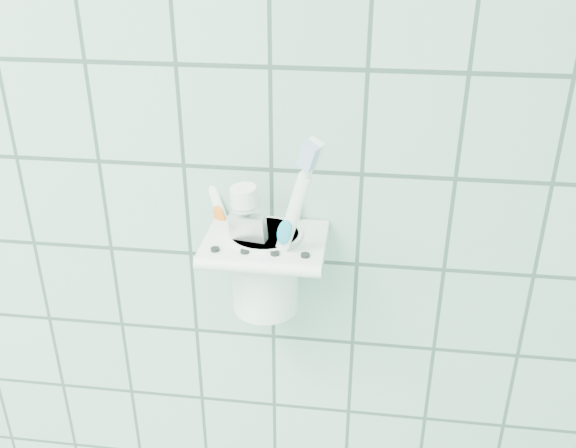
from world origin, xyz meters
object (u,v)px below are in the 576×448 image
at_px(holder_bracket, 266,245).
at_px(toothpaste_tube, 255,237).
at_px(toothbrush_orange, 263,212).
at_px(toothbrush_blue, 279,216).
at_px(toothbrush_pink, 246,223).
at_px(cup, 265,267).

xyz_separation_m(holder_bracket, toothpaste_tube, (-0.01, -0.00, 0.01)).
bearing_deg(holder_bracket, toothbrush_orange, -111.42).
bearing_deg(toothbrush_blue, toothbrush_pink, -164.09).
height_order(holder_bracket, toothpaste_tube, toothpaste_tube).
xyz_separation_m(holder_bracket, toothbrush_blue, (0.01, 0.01, 0.03)).
relative_size(toothbrush_blue, toothbrush_orange, 0.89).
xyz_separation_m(cup, toothbrush_orange, (-0.00, -0.01, 0.07)).
bearing_deg(toothpaste_tube, cup, 53.89).
relative_size(toothbrush_pink, toothbrush_orange, 0.82).
xyz_separation_m(cup, toothpaste_tube, (-0.01, -0.01, 0.04)).
bearing_deg(cup, toothpaste_tube, -135.88).
height_order(holder_bracket, toothbrush_pink, toothbrush_pink).
bearing_deg(cup, holder_bracket, -66.59).
bearing_deg(toothbrush_orange, toothpaste_tube, -156.91).
distance_m(toothbrush_blue, toothpaste_tube, 0.03).
relative_size(cup, toothpaste_tube, 0.63).
height_order(toothbrush_blue, toothpaste_tube, toothbrush_blue).
relative_size(toothbrush_pink, toothbrush_blue, 0.92).
height_order(holder_bracket, cup, same).
distance_m(toothbrush_pink, toothbrush_blue, 0.03).
height_order(cup, toothbrush_orange, toothbrush_orange).
relative_size(cup, toothbrush_blue, 0.47).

